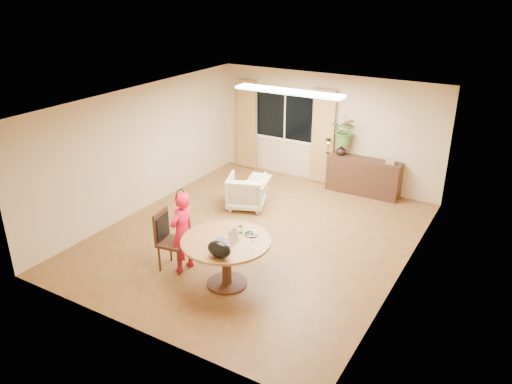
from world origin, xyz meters
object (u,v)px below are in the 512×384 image
dining_table (226,250)px  sideboard (363,176)px  child (182,232)px  armchair (246,192)px  dining_chair (173,241)px

dining_table → sideboard: size_ratio=0.85×
child → armchair: size_ratio=1.79×
sideboard → child: bearing=-108.0°
armchair → dining_table: bearing=94.4°
dining_table → sideboard: sideboard is taller
child → sideboard: (1.51, 4.65, -0.29)m
armchair → sideboard: sideboard is taller
dining_table → sideboard: (0.63, 4.66, -0.22)m
child → sideboard: size_ratio=0.85×
child → armchair: child is taller
child → sideboard: bearing=166.5°
dining_chair → sideboard: dining_chair is taller
dining_table → child: size_ratio=1.00×
dining_table → child: (-0.87, 0.01, 0.07)m
dining_table → armchair: 2.99m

